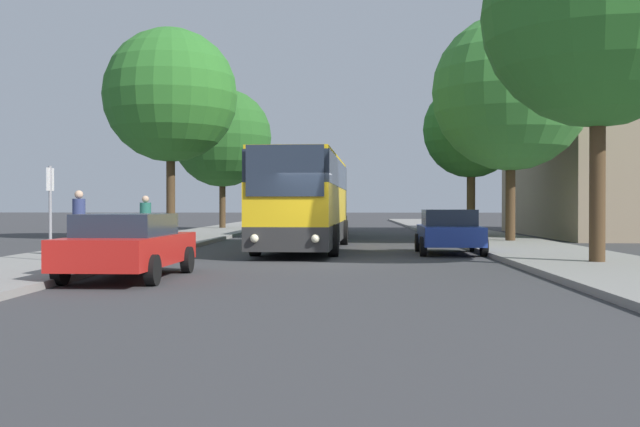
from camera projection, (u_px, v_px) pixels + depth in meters
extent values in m
plane|color=#38383A|center=(322.00, 262.00, 20.98)|extent=(300.00, 300.00, 0.00)
cube|color=gray|center=(77.00, 259.00, 21.24)|extent=(4.00, 120.00, 0.15)
cube|color=gray|center=(575.00, 260.00, 20.71)|extent=(4.00, 120.00, 0.15)
cube|color=#2D2D2D|center=(305.00, 232.00, 26.77)|extent=(2.92, 11.79, 0.70)
cube|color=yellow|center=(305.00, 205.00, 26.76)|extent=(2.92, 11.79, 1.26)
cube|color=#232D3D|center=(305.00, 174.00, 26.75)|extent=(2.93, 11.56, 0.95)
cube|color=yellow|center=(305.00, 159.00, 26.74)|extent=(2.86, 11.55, 0.12)
cube|color=#232D3D|center=(285.00, 171.00, 20.89)|extent=(2.21, 0.15, 1.45)
sphere|color=#F4EAC1|center=(254.00, 238.00, 20.95)|extent=(0.24, 0.24, 0.24)
sphere|color=#F4EAC1|center=(315.00, 239.00, 20.82)|extent=(0.24, 0.24, 0.24)
cylinder|color=black|center=(255.00, 240.00, 23.37)|extent=(0.34, 1.01, 1.00)
cylinder|color=black|center=(334.00, 240.00, 23.18)|extent=(0.34, 1.01, 1.00)
cylinder|color=black|center=(284.00, 232.00, 30.37)|extent=(0.34, 1.01, 1.00)
cylinder|color=black|center=(344.00, 232.00, 30.18)|extent=(0.34, 1.01, 1.00)
cube|color=silver|center=(320.00, 223.00, 40.27)|extent=(2.57, 11.30, 0.70)
cube|color=#23844C|center=(320.00, 203.00, 40.26)|extent=(2.57, 11.30, 1.50)
cube|color=#232D3D|center=(320.00, 180.00, 40.25)|extent=(2.59, 11.08, 0.95)
cube|color=#23844C|center=(320.00, 170.00, 40.24)|extent=(2.51, 11.07, 0.12)
cube|color=#232D3D|center=(315.00, 179.00, 34.58)|extent=(2.24, 0.08, 1.45)
sphere|color=#F4EAC1|center=(296.00, 226.00, 34.63)|extent=(0.24, 0.24, 0.24)
sphere|color=#F4EAC1|center=(334.00, 226.00, 34.55)|extent=(0.24, 0.24, 0.24)
cylinder|color=black|center=(292.00, 227.00, 36.95)|extent=(0.31, 1.00, 1.00)
cylinder|color=black|center=(342.00, 228.00, 36.84)|extent=(0.31, 1.00, 1.00)
cylinder|color=black|center=(302.00, 224.00, 43.71)|extent=(0.31, 1.00, 1.00)
cylinder|color=black|center=(344.00, 224.00, 43.60)|extent=(0.31, 1.00, 1.00)
cube|color=red|center=(129.00, 250.00, 16.15)|extent=(1.97, 4.63, 0.63)
cube|color=#232D3D|center=(126.00, 225.00, 15.97)|extent=(1.69, 2.43, 0.47)
cylinder|color=black|center=(110.00, 259.00, 17.64)|extent=(0.22, 0.62, 0.62)
cylinder|color=black|center=(187.00, 260.00, 17.52)|extent=(0.22, 0.62, 0.62)
cylinder|color=black|center=(61.00, 270.00, 14.80)|extent=(0.22, 0.62, 0.62)
cylinder|color=black|center=(153.00, 270.00, 14.68)|extent=(0.22, 0.62, 0.62)
cube|color=#233D9E|center=(449.00, 235.00, 24.43)|extent=(1.98, 3.98, 0.61)
cube|color=#232D3D|center=(449.00, 218.00, 24.58)|extent=(1.71, 2.09, 0.53)
cylinder|color=black|center=(484.00, 247.00, 23.16)|extent=(0.22, 0.63, 0.62)
cylinder|color=black|center=(423.00, 246.00, 23.28)|extent=(0.22, 0.63, 0.62)
cylinder|color=black|center=(473.00, 243.00, 25.59)|extent=(0.22, 0.63, 0.62)
cylinder|color=black|center=(418.00, 243.00, 25.71)|extent=(0.22, 0.63, 0.62)
cylinder|color=gray|center=(50.00, 213.00, 19.50)|extent=(0.08, 0.08, 2.47)
cube|color=silver|center=(50.00, 179.00, 19.49)|extent=(0.03, 0.45, 0.60)
cylinder|color=#23232D|center=(79.00, 240.00, 21.33)|extent=(0.30, 0.30, 0.89)
cylinder|color=navy|center=(79.00, 212.00, 21.32)|extent=(0.36, 0.36, 0.74)
sphere|color=tan|center=(79.00, 195.00, 21.31)|extent=(0.24, 0.24, 0.24)
cylinder|color=#23232D|center=(145.00, 237.00, 24.09)|extent=(0.30, 0.30, 0.83)
cylinder|color=#236656|center=(145.00, 213.00, 24.08)|extent=(0.36, 0.36, 0.69)
sphere|color=tan|center=(145.00, 199.00, 24.08)|extent=(0.23, 0.23, 0.23)
cylinder|color=#47331E|center=(171.00, 191.00, 34.26)|extent=(0.40, 0.40, 4.20)
sphere|color=#2D7028|center=(171.00, 95.00, 34.21)|extent=(6.12, 6.12, 6.12)
cylinder|color=#47331E|center=(222.00, 201.00, 48.44)|extent=(0.40, 0.40, 3.45)
sphere|color=#286023|center=(222.00, 138.00, 48.39)|extent=(6.37, 6.37, 6.37)
cylinder|color=#47331E|center=(597.00, 180.00, 19.10)|extent=(0.40, 0.40, 4.16)
sphere|color=#2D7028|center=(598.00, 12.00, 19.05)|extent=(5.91, 5.91, 5.91)
cylinder|color=#47331E|center=(510.00, 196.00, 30.70)|extent=(0.40, 0.40, 3.67)
sphere|color=#387F33|center=(511.00, 92.00, 30.66)|extent=(6.44, 6.44, 6.44)
cylinder|color=#513D23|center=(471.00, 201.00, 35.66)|extent=(0.40, 0.40, 3.34)
sphere|color=#2D7028|center=(471.00, 130.00, 35.62)|extent=(4.58, 4.58, 4.58)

